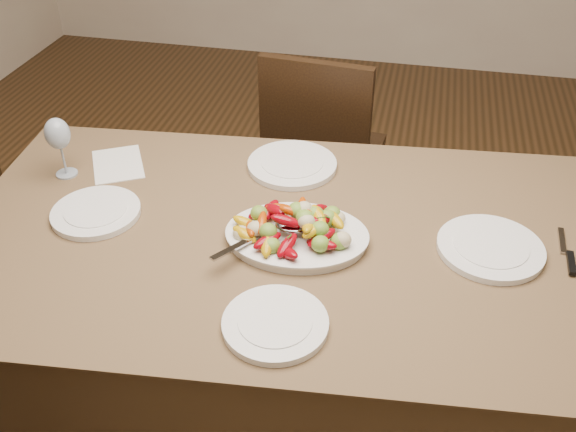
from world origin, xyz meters
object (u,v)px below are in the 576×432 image
(dining_table, at_px, (288,331))
(serving_platter, at_px, (297,238))
(chair_far, at_px, (326,153))
(plate_left, at_px, (96,213))
(plate_near, at_px, (275,324))
(wine_glass, at_px, (60,146))
(plate_far, at_px, (292,165))
(plate_right, at_px, (490,248))

(dining_table, height_order, serving_platter, serving_platter)
(serving_platter, bearing_deg, chair_far, 94.37)
(chair_far, height_order, plate_left, chair_far)
(plate_left, xyz_separation_m, plate_near, (0.60, -0.31, 0.00))
(chair_far, relative_size, plate_near, 3.87)
(serving_platter, height_order, wine_glass, wine_glass)
(chair_far, xyz_separation_m, serving_platter, (0.07, -0.95, 0.30))
(chair_far, bearing_deg, plate_near, 100.10)
(serving_platter, bearing_deg, plate_left, -179.42)
(dining_table, xyz_separation_m, plate_near, (0.05, -0.34, 0.39))
(serving_platter, relative_size, plate_far, 1.32)
(plate_far, bearing_deg, plate_near, -81.06)
(dining_table, bearing_deg, plate_far, 100.26)
(plate_right, bearing_deg, plate_far, 153.65)
(plate_left, distance_m, plate_far, 0.61)
(plate_right, relative_size, plate_far, 0.99)
(dining_table, xyz_separation_m, wine_glass, (-0.74, 0.15, 0.48))
(chair_far, relative_size, wine_glass, 4.64)
(plate_left, height_order, wine_glass, wine_glass)
(chair_far, xyz_separation_m, plate_left, (-0.51, -0.96, 0.29))
(plate_right, xyz_separation_m, wine_glass, (-1.27, 0.10, 0.09))
(plate_left, distance_m, plate_near, 0.67)
(dining_table, relative_size, plate_left, 7.36)
(dining_table, bearing_deg, plate_near, -82.37)
(chair_far, bearing_deg, dining_table, 98.75)
(plate_right, bearing_deg, plate_near, -141.56)
(chair_far, relative_size, plate_far, 3.38)
(dining_table, relative_size, wine_glass, 8.98)
(serving_platter, relative_size, plate_left, 1.49)
(plate_right, height_order, plate_near, same)
(serving_platter, distance_m, plate_right, 0.51)
(wine_glass, bearing_deg, dining_table, -11.38)
(serving_platter, distance_m, plate_far, 0.38)
(dining_table, xyz_separation_m, chair_far, (-0.04, 0.93, 0.10))
(plate_right, distance_m, plate_near, 0.62)
(chair_far, relative_size, plate_right, 3.41)
(dining_table, relative_size, serving_platter, 4.96)
(dining_table, height_order, plate_right, plate_right)
(dining_table, distance_m, serving_platter, 0.39)
(dining_table, relative_size, plate_right, 6.61)
(plate_left, relative_size, plate_far, 0.89)
(chair_far, bearing_deg, plate_far, 94.24)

